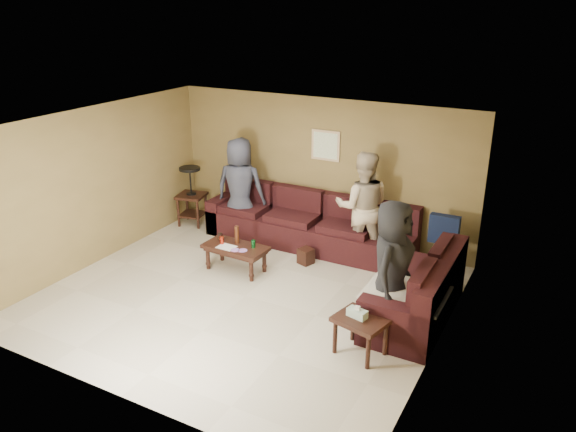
% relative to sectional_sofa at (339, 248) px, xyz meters
% --- Properties ---
extents(room, '(5.60, 5.50, 2.50)m').
position_rel_sectional_sofa_xyz_m(room, '(-0.81, -1.52, 1.34)').
color(room, '#BBB39E').
rests_on(room, ground).
extents(sectional_sofa, '(4.65, 2.90, 0.97)m').
position_rel_sectional_sofa_xyz_m(sectional_sofa, '(0.00, 0.00, 0.00)').
color(sectional_sofa, black).
rests_on(sectional_sofa, ground).
extents(coffee_table, '(1.03, 0.54, 0.70)m').
position_rel_sectional_sofa_xyz_m(coffee_table, '(-1.39, -0.87, 0.03)').
color(coffee_table, black).
rests_on(coffee_table, ground).
extents(end_table_left, '(0.59, 0.59, 1.12)m').
position_rel_sectional_sofa_xyz_m(end_table_left, '(-3.19, 0.39, 0.26)').
color(end_table_left, black).
rests_on(end_table_left, ground).
extents(side_table_right, '(0.69, 0.61, 0.64)m').
position_rel_sectional_sofa_xyz_m(side_table_right, '(1.16, -2.05, 0.10)').
color(side_table_right, black).
rests_on(side_table_right, ground).
extents(waste_bin, '(0.27, 0.27, 0.26)m').
position_rel_sectional_sofa_xyz_m(waste_bin, '(-0.52, -0.13, -0.20)').
color(waste_bin, black).
rests_on(waste_bin, ground).
extents(wall_art, '(0.52, 0.04, 0.52)m').
position_rel_sectional_sofa_xyz_m(wall_art, '(-0.71, 0.96, 1.37)').
color(wall_art, tan).
rests_on(wall_art, ground).
extents(person_left, '(0.99, 0.77, 1.80)m').
position_rel_sectional_sofa_xyz_m(person_left, '(-2.09, 0.38, 0.57)').
color(person_left, '#313444').
rests_on(person_left, ground).
extents(person_middle, '(1.08, 0.97, 1.82)m').
position_rel_sectional_sofa_xyz_m(person_middle, '(0.18, 0.45, 0.59)').
color(person_middle, '#C3B091').
rests_on(person_middle, ground).
extents(person_right, '(0.57, 0.86, 1.75)m').
position_rel_sectional_sofa_xyz_m(person_right, '(1.26, -1.31, 0.55)').
color(person_right, black).
rests_on(person_right, ground).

